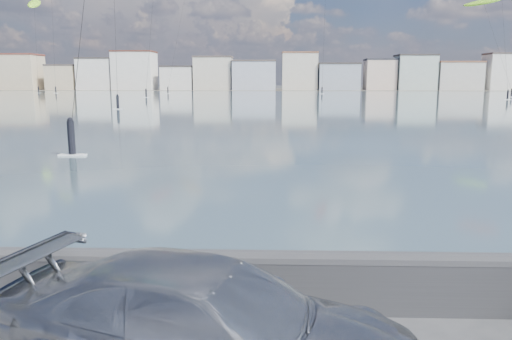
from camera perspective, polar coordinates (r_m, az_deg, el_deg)
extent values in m
cube|color=#3B5259|center=(96.80, 1.24, 7.98)|extent=(500.00, 177.00, 0.00)
cube|color=#4C473D|center=(205.26, 1.66, 9.19)|extent=(500.00, 60.00, 0.00)
cube|color=#28282B|center=(8.73, -7.06, -12.89)|extent=(400.00, 0.35, 0.90)
cylinder|color=#28282B|center=(8.56, -7.12, -10.12)|extent=(400.00, 0.36, 0.36)
cube|color=beige|center=(214.80, -25.50, 9.99)|extent=(16.00, 12.00, 13.00)
cube|color=brown|center=(214.99, -25.64, 11.80)|extent=(16.32, 12.24, 0.60)
cube|color=beige|center=(207.40, -21.10, 9.77)|extent=(11.00, 10.00, 9.00)
cube|color=#4C423D|center=(207.47, -21.18, 11.09)|extent=(11.22, 10.20, 0.60)
cube|color=white|center=(202.73, -17.68, 10.33)|extent=(13.00, 11.00, 11.50)
cube|color=#383330|center=(202.88, -17.78, 12.03)|extent=(13.26, 11.22, 0.60)
cube|color=white|center=(198.40, -13.68, 10.89)|extent=(15.00, 12.00, 14.00)
cube|color=#562D23|center=(198.65, -13.78, 12.99)|extent=(15.30, 12.24, 0.60)
cube|color=white|center=(194.64, -8.89, 10.26)|extent=(12.00, 10.00, 8.50)
cube|color=#383330|center=(194.70, -8.93, 11.60)|extent=(12.24, 10.20, 0.60)
cube|color=beige|center=(192.59, -4.89, 10.87)|extent=(14.00, 11.00, 12.00)
cube|color=#4C423D|center=(192.76, -4.92, 12.74)|extent=(14.28, 11.22, 0.60)
cube|color=#B2B7C6|center=(191.36, -0.19, 10.68)|extent=(16.00, 13.00, 10.50)
cube|color=#4C423D|center=(191.48, -0.19, 12.34)|extent=(16.32, 13.26, 0.60)
cube|color=beige|center=(191.48, 5.00, 11.09)|extent=(13.00, 10.00, 13.50)
cube|color=brown|center=(191.72, 5.03, 13.20)|extent=(13.26, 10.20, 0.60)
cube|color=#9EA8B7|center=(192.74, 9.37, 10.40)|extent=(15.00, 12.00, 9.50)
cube|color=#383330|center=(192.83, 9.41, 11.90)|extent=(15.30, 12.24, 0.60)
cube|color=beige|center=(195.30, 13.97, 10.45)|extent=(11.00, 9.00, 11.00)
cube|color=#2D2D33|center=(195.43, 14.04, 12.15)|extent=(11.22, 9.18, 0.60)
cube|color=#B7C6BC|center=(198.36, 17.71, 10.48)|extent=(14.00, 11.00, 12.50)
cube|color=#383330|center=(198.54, 17.82, 12.37)|extent=(14.28, 11.22, 0.60)
cube|color=beige|center=(203.01, 21.97, 9.86)|extent=(16.00, 12.00, 10.00)
cube|color=brown|center=(203.11, 22.07, 11.35)|extent=(16.32, 12.24, 0.60)
cube|color=white|center=(209.14, 26.32, 9.95)|extent=(12.00, 10.00, 13.00)
cube|color=#4C423D|center=(209.34, 26.47, 11.80)|extent=(12.24, 10.20, 0.60)
imported|color=#A8AAAE|center=(6.53, -5.44, -17.72)|extent=(6.01, 3.68, 1.63)
cube|color=white|center=(69.16, -15.49, 6.73)|extent=(1.40, 0.42, 0.08)
cylinder|color=black|center=(69.12, -15.53, 7.48)|extent=(0.36, 0.36, 1.70)
sphere|color=black|center=(69.09, -15.57, 8.22)|extent=(0.28, 0.28, 0.28)
cube|color=white|center=(110.84, 26.79, 7.21)|extent=(1.40, 0.42, 0.08)
cylinder|color=black|center=(110.81, 26.83, 7.67)|extent=(0.36, 0.36, 1.70)
sphere|color=black|center=(110.79, 26.86, 8.13)|extent=(0.28, 0.28, 0.28)
cylinder|color=black|center=(117.40, 26.42, 14.98)|extent=(1.39, 12.65, 28.65)
cube|color=white|center=(27.43, -20.24, 1.63)|extent=(1.40, 0.42, 0.08)
cylinder|color=black|center=(27.32, -20.36, 3.49)|extent=(0.36, 0.36, 1.70)
sphere|color=black|center=(27.24, -20.47, 5.37)|extent=(0.28, 0.28, 0.28)
cube|color=white|center=(159.89, -21.90, 8.17)|extent=(1.40, 0.42, 0.08)
cylinder|color=black|center=(159.87, -21.92, 8.49)|extent=(0.36, 0.36, 1.70)
sphere|color=black|center=(159.86, -21.94, 8.81)|extent=(0.28, 0.28, 0.28)
cylinder|color=black|center=(166.21, -22.17, 14.32)|extent=(3.94, 10.95, 32.86)
ellipsoid|color=#8CD826|center=(172.22, -24.01, 16.97)|extent=(4.69, 10.63, 5.19)
cube|color=white|center=(162.75, -23.59, 8.08)|extent=(1.40, 0.42, 0.08)
cylinder|color=black|center=(162.73, -23.61, 8.40)|extent=(0.36, 0.36, 1.70)
sphere|color=black|center=(162.72, -23.64, 8.71)|extent=(0.28, 0.28, 0.28)
cylinder|color=black|center=(167.01, -23.82, 12.86)|extent=(2.84, 7.58, 25.22)
cube|color=white|center=(114.08, -12.43, 8.11)|extent=(1.40, 0.42, 0.08)
cylinder|color=black|center=(114.05, -12.45, 8.57)|extent=(0.36, 0.36, 1.70)
sphere|color=black|center=(114.03, -12.47, 9.02)|extent=(0.28, 0.28, 0.28)
cylinder|color=black|center=(120.22, -12.02, 14.42)|extent=(0.30, 12.04, 23.47)
cube|color=white|center=(143.63, -10.03, 8.59)|extent=(1.40, 0.42, 0.08)
cylinder|color=black|center=(143.61, -10.04, 8.95)|extent=(0.36, 0.36, 1.70)
sphere|color=black|center=(143.59, -10.05, 9.31)|extent=(0.28, 0.28, 0.28)
cylinder|color=black|center=(150.04, -9.01, 14.52)|extent=(3.53, 13.02, 28.05)
cube|color=white|center=(141.56, 7.54, 8.64)|extent=(1.40, 0.42, 0.08)
cylinder|color=black|center=(141.54, 7.55, 9.00)|extent=(0.36, 0.36, 1.70)
sphere|color=black|center=(141.52, 7.56, 9.36)|extent=(0.28, 0.28, 0.28)
cylinder|color=black|center=(147.94, 7.83, 16.02)|extent=(1.62, 11.26, 35.28)
ellipsoid|color=#8CD826|center=(142.45, 24.56, 17.07)|extent=(9.67, 6.09, 3.32)
cube|color=white|center=(128.12, 27.14, 7.45)|extent=(1.40, 0.42, 0.08)
cylinder|color=black|center=(128.10, 27.17, 7.85)|extent=(0.36, 0.36, 1.70)
sphere|color=black|center=(128.08, 27.20, 8.25)|extent=(0.28, 0.28, 0.28)
cylinder|color=black|center=(134.81, 25.83, 12.78)|extent=(1.91, 15.09, 21.64)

